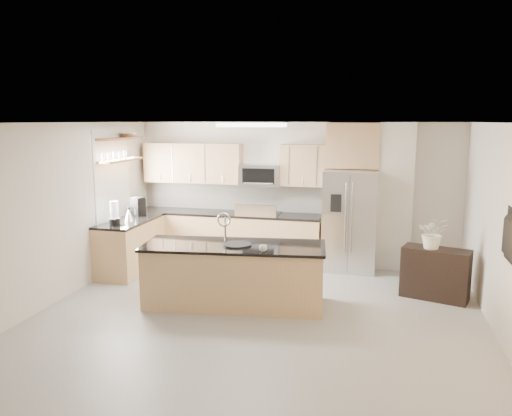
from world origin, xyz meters
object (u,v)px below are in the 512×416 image
(refrigerator, at_px, (350,220))
(flower_vase, at_px, (434,225))
(blender, at_px, (114,215))
(island, at_px, (234,275))
(range, at_px, (259,237))
(television, at_px, (510,241))
(credenza, at_px, (435,274))
(microwave, at_px, (261,175))
(kettle, at_px, (129,215))
(cup, at_px, (263,248))
(coffee_maker, at_px, (138,207))
(bowl, at_px, (127,134))
(platter, at_px, (237,245))

(refrigerator, distance_m, flower_vase, 1.80)
(blender, bearing_deg, island, -16.44)
(range, relative_size, island, 0.43)
(television, bearing_deg, credenza, 15.34)
(microwave, xyz_separation_m, kettle, (-2.02, -1.30, -0.60))
(cup, xyz_separation_m, blender, (-2.73, 0.93, 0.16))
(island, bearing_deg, blender, 156.71)
(cup, distance_m, kettle, 2.99)
(island, relative_size, blender, 6.56)
(microwave, height_order, cup, microwave)
(blender, bearing_deg, refrigerator, 22.14)
(coffee_maker, height_order, bowl, bowl)
(island, height_order, kettle, island)
(blender, distance_m, television, 5.80)
(cup, height_order, blender, blender)
(kettle, bearing_deg, television, -19.39)
(flower_vase, xyz_separation_m, television, (0.58, -1.83, 0.23))
(blender, distance_m, kettle, 0.40)
(range, bearing_deg, coffee_maker, -161.76)
(island, bearing_deg, flower_vase, 11.76)
(island, height_order, flower_vase, flower_vase)
(island, height_order, television, television)
(bowl, bearing_deg, kettle, -64.72)
(range, xyz_separation_m, blender, (-2.07, -1.57, 0.62))
(microwave, bearing_deg, refrigerator, -5.86)
(island, bearing_deg, cup, -36.08)
(flower_vase, bearing_deg, bowl, 173.44)
(flower_vase, bearing_deg, cup, -152.13)
(coffee_maker, bearing_deg, island, -34.24)
(television, bearing_deg, blender, 74.44)
(coffee_maker, distance_m, flower_vase, 5.06)
(refrigerator, bearing_deg, flower_vase, -44.41)
(microwave, distance_m, platter, 2.50)
(bowl, bearing_deg, microwave, 20.04)
(cup, bearing_deg, coffee_maker, 146.61)
(blender, relative_size, bowl, 1.08)
(cup, relative_size, television, 0.10)
(cup, xyz_separation_m, kettle, (-2.68, 1.33, 0.09))
(island, xyz_separation_m, coffee_maker, (-2.26, 1.54, 0.63))
(kettle, distance_m, bowl, 1.45)
(flower_vase, bearing_deg, television, -72.46)
(refrigerator, xyz_separation_m, cup, (-1.01, -2.45, 0.05))
(island, distance_m, flower_vase, 3.00)
(credenza, height_order, cup, cup)
(range, xyz_separation_m, television, (3.51, -3.12, 0.88))
(flower_vase, bearing_deg, range, 156.21)
(bowl, bearing_deg, cup, -31.87)
(cup, xyz_separation_m, flower_vase, (2.28, 1.21, 0.19))
(microwave, bearing_deg, television, -42.75)
(television, bearing_deg, island, 75.04)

